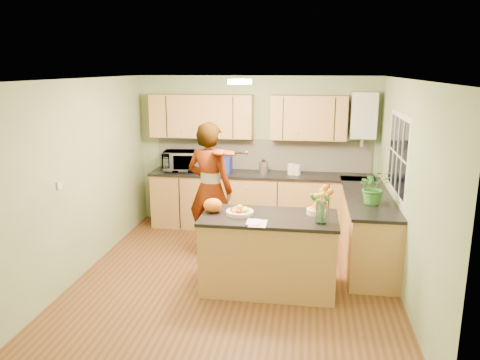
# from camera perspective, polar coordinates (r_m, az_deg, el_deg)

# --- Properties ---
(floor) EXTENTS (4.50, 4.50, 0.00)m
(floor) POSITION_cam_1_polar(r_m,az_deg,el_deg) (6.15, -0.46, -11.77)
(floor) COLOR #533117
(floor) RESTS_ON ground
(ceiling) EXTENTS (4.00, 4.50, 0.02)m
(ceiling) POSITION_cam_1_polar(r_m,az_deg,el_deg) (5.56, -0.51, 12.21)
(ceiling) COLOR white
(ceiling) RESTS_ON wall_back
(wall_back) EXTENTS (4.00, 0.02, 2.50)m
(wall_back) POSITION_cam_1_polar(r_m,az_deg,el_deg) (7.91, 2.05, 3.51)
(wall_back) COLOR gray
(wall_back) RESTS_ON floor
(wall_front) EXTENTS (4.00, 0.02, 2.50)m
(wall_front) POSITION_cam_1_polar(r_m,az_deg,el_deg) (3.63, -6.08, -8.92)
(wall_front) COLOR gray
(wall_front) RESTS_ON floor
(wall_left) EXTENTS (0.02, 4.50, 2.50)m
(wall_left) POSITION_cam_1_polar(r_m,az_deg,el_deg) (6.34, -18.63, 0.27)
(wall_left) COLOR gray
(wall_left) RESTS_ON floor
(wall_right) EXTENTS (0.02, 4.50, 2.50)m
(wall_right) POSITION_cam_1_polar(r_m,az_deg,el_deg) (5.77, 19.53, -1.08)
(wall_right) COLOR gray
(wall_right) RESTS_ON floor
(back_counter) EXTENTS (3.64, 0.62, 0.94)m
(back_counter) POSITION_cam_1_polar(r_m,az_deg,el_deg) (7.78, 2.48, -2.55)
(back_counter) COLOR #B78C49
(back_counter) RESTS_ON floor
(right_counter) EXTENTS (0.62, 2.24, 0.94)m
(right_counter) POSITION_cam_1_polar(r_m,az_deg,el_deg) (6.75, 15.17, -5.59)
(right_counter) COLOR #B78C49
(right_counter) RESTS_ON floor
(splashback) EXTENTS (3.60, 0.02, 0.52)m
(splashback) POSITION_cam_1_polar(r_m,az_deg,el_deg) (7.89, 2.76, 3.11)
(splashback) COLOR beige
(splashback) RESTS_ON back_counter
(upper_cabinets) EXTENTS (3.20, 0.34, 0.70)m
(upper_cabinets) POSITION_cam_1_polar(r_m,az_deg,el_deg) (7.68, 0.63, 7.73)
(upper_cabinets) COLOR #B78C49
(upper_cabinets) RESTS_ON wall_back
(boiler) EXTENTS (0.40, 0.30, 0.86)m
(boiler) POSITION_cam_1_polar(r_m,az_deg,el_deg) (7.66, 14.81, 7.63)
(boiler) COLOR silver
(boiler) RESTS_ON wall_back
(window_right) EXTENTS (0.01, 1.30, 1.05)m
(window_right) POSITION_cam_1_polar(r_m,az_deg,el_deg) (6.29, 18.68, 2.94)
(window_right) COLOR silver
(window_right) RESTS_ON wall_right
(light_switch) EXTENTS (0.02, 0.09, 0.09)m
(light_switch) POSITION_cam_1_polar(r_m,az_deg,el_deg) (5.81, -21.18, -0.61)
(light_switch) COLOR silver
(light_switch) RESTS_ON wall_left
(ceiling_lamp) EXTENTS (0.30, 0.30, 0.07)m
(ceiling_lamp) POSITION_cam_1_polar(r_m,az_deg,el_deg) (5.86, -0.05, 11.90)
(ceiling_lamp) COLOR #FFEABF
(ceiling_lamp) RESTS_ON ceiling
(peninsula_island) EXTENTS (1.61, 0.83, 0.92)m
(peninsula_island) POSITION_cam_1_polar(r_m,az_deg,el_deg) (5.70, 3.50, -8.80)
(peninsula_island) COLOR #B78C49
(peninsula_island) RESTS_ON floor
(fruit_dish) EXTENTS (0.33, 0.33, 0.11)m
(fruit_dish) POSITION_cam_1_polar(r_m,az_deg,el_deg) (5.57, -0.03, -3.78)
(fruit_dish) COLOR beige
(fruit_dish) RESTS_ON peninsula_island
(orange_bowl) EXTENTS (0.23, 0.23, 0.13)m
(orange_bowl) POSITION_cam_1_polar(r_m,az_deg,el_deg) (5.66, 9.28, -3.60)
(orange_bowl) COLOR beige
(orange_bowl) RESTS_ON peninsula_island
(flower_vase) EXTENTS (0.28, 0.28, 0.52)m
(flower_vase) POSITION_cam_1_polar(r_m,az_deg,el_deg) (5.26, 9.98, -1.64)
(flower_vase) COLOR silver
(flower_vase) RESTS_ON peninsula_island
(orange_bag) EXTENTS (0.27, 0.25, 0.17)m
(orange_bag) POSITION_cam_1_polar(r_m,az_deg,el_deg) (5.66, -3.32, -3.10)
(orange_bag) COLOR orange
(orange_bag) RESTS_ON peninsula_island
(papers) EXTENTS (0.20, 0.27, 0.01)m
(papers) POSITION_cam_1_polar(r_m,az_deg,el_deg) (5.27, 2.19, -5.29)
(papers) COLOR white
(papers) RESTS_ON peninsula_island
(violinist) EXTENTS (0.81, 0.67, 1.91)m
(violinist) POSITION_cam_1_polar(r_m,az_deg,el_deg) (6.61, -3.69, -1.13)
(violinist) COLOR tan
(violinist) RESTS_ON floor
(violin) EXTENTS (0.69, 0.60, 0.17)m
(violin) POSITION_cam_1_polar(r_m,az_deg,el_deg) (6.24, -2.39, 3.40)
(violin) COLOR #4A0D04
(violin) RESTS_ON violinist
(microwave) EXTENTS (0.63, 0.46, 0.33)m
(microwave) POSITION_cam_1_polar(r_m,az_deg,el_deg) (7.89, -7.08, 2.32)
(microwave) COLOR silver
(microwave) RESTS_ON back_counter
(blue_box) EXTENTS (0.34, 0.26, 0.27)m
(blue_box) POSITION_cam_1_polar(r_m,az_deg,el_deg) (7.73, -2.31, 1.93)
(blue_box) COLOR navy
(blue_box) RESTS_ON back_counter
(kettle) EXTENTS (0.14, 0.14, 0.27)m
(kettle) POSITION_cam_1_polar(r_m,az_deg,el_deg) (7.65, 2.88, 1.62)
(kettle) COLOR silver
(kettle) RESTS_ON back_counter
(jar_cream) EXTENTS (0.12, 0.12, 0.18)m
(jar_cream) POSITION_cam_1_polar(r_m,az_deg,el_deg) (7.61, 6.28, 1.35)
(jar_cream) COLOR beige
(jar_cream) RESTS_ON back_counter
(jar_white) EXTENTS (0.14, 0.14, 0.17)m
(jar_white) POSITION_cam_1_polar(r_m,az_deg,el_deg) (7.59, 7.01, 1.24)
(jar_white) COLOR silver
(jar_white) RESTS_ON back_counter
(potted_plant) EXTENTS (0.48, 0.44, 0.45)m
(potted_plant) POSITION_cam_1_polar(r_m,az_deg,el_deg) (6.14, 16.01, -0.81)
(potted_plant) COLOR #357D29
(potted_plant) RESTS_ON right_counter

